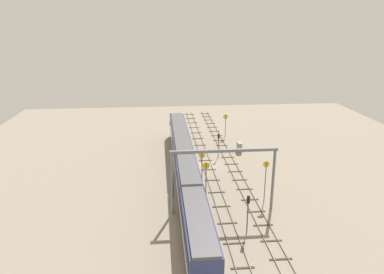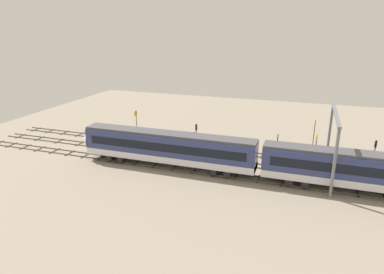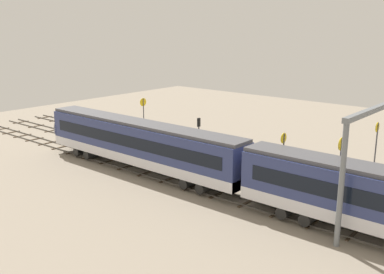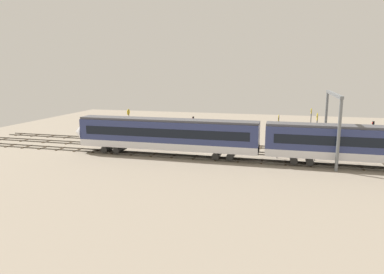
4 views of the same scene
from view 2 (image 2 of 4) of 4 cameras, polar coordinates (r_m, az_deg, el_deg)
ground_plane at (r=49.34m, az=3.53°, el=-3.98°), size 90.58×90.58×0.00m
track_near_foreground at (r=53.12m, az=4.75°, el=-2.29°), size 74.58×2.40×0.16m
track_second_near at (r=49.32m, az=3.53°, el=-3.90°), size 74.58×2.40×0.16m
track_with_train at (r=45.59m, az=2.11°, el=-5.79°), size 74.58×2.40×0.16m
train at (r=43.32m, az=10.48°, el=-3.69°), size 50.40×3.24×4.80m
overhead_gantry at (r=46.01m, az=22.65°, el=0.92°), size 0.40×13.40×8.42m
speed_sign_near_foreground at (r=58.99m, az=-9.33°, el=2.89°), size 0.14×1.02×4.92m
speed_sign_mid_trackside at (r=44.69m, az=19.94°, el=-2.16°), size 0.14×0.94×6.01m
speed_sign_far_trackside at (r=44.88m, az=14.02°, el=-1.94°), size 0.14×0.84×5.64m
speed_sign_distant_end at (r=52.38m, az=19.75°, el=0.53°), size 0.14×0.86×5.80m
signal_light_trackside_approach at (r=51.47m, az=0.71°, el=0.49°), size 0.31×0.32×4.50m
signal_light_trackside_departure at (r=49.35m, az=28.22°, el=-2.35°), size 0.31×0.32×4.74m
relay_cabinet at (r=56.84m, az=-0.34°, el=0.08°), size 1.59×0.72×1.88m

